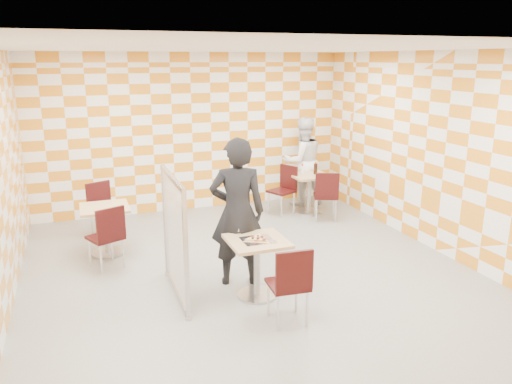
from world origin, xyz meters
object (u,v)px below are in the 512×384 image
at_px(man_dark, 237,212).
at_px(partition, 175,236).
at_px(main_table, 257,258).
at_px(sport_bottle, 302,170).
at_px(chair_empty_far, 102,206).
at_px(man_white, 303,161).
at_px(second_table, 309,187).
at_px(soda_bottle, 316,169).
at_px(chair_second_side, 285,186).
at_px(chair_second_front, 326,192).
at_px(chair_main_front, 291,280).
at_px(chair_empty_near, 108,233).
at_px(empty_table, 106,222).

bearing_deg(man_dark, partition, 22.55).
bearing_deg(main_table, partition, 159.02).
relative_size(man_dark, sport_bottle, 9.72).
bearing_deg(chair_empty_far, man_white, 9.74).
relative_size(second_table, soda_bottle, 3.26).
bearing_deg(man_white, chair_second_side, 39.04).
xyz_separation_m(main_table, man_dark, (-0.10, 0.47, 0.46)).
xyz_separation_m(second_table, man_white, (0.13, 0.59, 0.38)).
distance_m(chair_second_front, chair_empty_far, 3.88).
bearing_deg(sport_bottle, chair_main_front, -116.72).
bearing_deg(sport_bottle, partition, -137.84).
height_order(chair_empty_near, sport_bottle, sport_bottle).
relative_size(chair_main_front, man_dark, 0.48).
bearing_deg(empty_table, chair_second_side, 16.33).
distance_m(chair_empty_near, soda_bottle, 4.23).
bearing_deg(chair_empty_far, sport_bottle, 2.63).
height_order(main_table, chair_main_front, chair_main_front).
distance_m(chair_empty_near, partition, 1.36).
bearing_deg(man_dark, chair_empty_near, -17.68).
bearing_deg(empty_table, chair_empty_near, -90.66).
bearing_deg(chair_empty_far, chair_second_front, -7.68).
xyz_separation_m(chair_empty_far, soda_bottle, (3.93, 0.10, 0.31)).
bearing_deg(second_table, main_table, -125.96).
bearing_deg(man_white, chair_main_front, 63.16).
xyz_separation_m(chair_second_front, partition, (-3.13, -2.00, 0.25)).
relative_size(partition, sport_bottle, 7.75).
height_order(main_table, chair_second_front, chair_second_front).
height_order(chair_main_front, soda_bottle, soda_bottle).
distance_m(man_white, soda_bottle, 0.58).
distance_m(chair_empty_far, soda_bottle, 3.95).
height_order(second_table, partition, partition).
relative_size(chair_second_front, chair_empty_near, 1.00).
distance_m(main_table, man_white, 4.24).
xyz_separation_m(main_table, second_table, (2.15, 2.97, 0.00)).
distance_m(main_table, chair_empty_near, 2.22).
bearing_deg(chair_second_front, partition, -147.40).
bearing_deg(sport_bottle, main_table, -123.71).
distance_m(chair_main_front, man_white, 4.88).
bearing_deg(soda_bottle, chair_empty_far, -178.58).
distance_m(chair_second_side, soda_bottle, 0.67).
relative_size(chair_empty_near, soda_bottle, 4.02).
height_order(chair_empty_far, sport_bottle, sport_bottle).
bearing_deg(main_table, chair_second_side, 61.20).
height_order(partition, sport_bottle, partition).
bearing_deg(chair_second_front, chair_second_side, 125.41).
xyz_separation_m(chair_main_front, chair_second_front, (2.10, 3.16, 0.00)).
bearing_deg(man_dark, chair_second_side, -109.21).
xyz_separation_m(chair_second_side, man_dark, (-1.79, -2.61, 0.43)).
height_order(main_table, chair_empty_far, chair_empty_far).
distance_m(empty_table, chair_second_front, 3.86).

